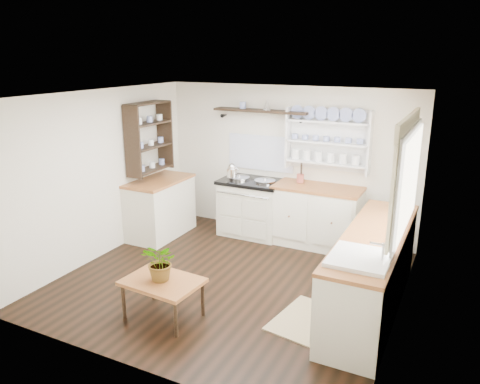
% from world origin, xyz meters
% --- Properties ---
extents(floor, '(4.00, 3.80, 0.01)m').
position_xyz_m(floor, '(0.00, 0.00, 0.00)').
color(floor, black).
rests_on(floor, ground).
extents(wall_back, '(4.00, 0.02, 2.30)m').
position_xyz_m(wall_back, '(0.00, 1.90, 1.15)').
color(wall_back, silver).
rests_on(wall_back, ground).
extents(wall_right, '(0.02, 3.80, 2.30)m').
position_xyz_m(wall_right, '(2.00, 0.00, 1.15)').
color(wall_right, silver).
rests_on(wall_right, ground).
extents(wall_left, '(0.02, 3.80, 2.30)m').
position_xyz_m(wall_left, '(-2.00, 0.00, 1.15)').
color(wall_left, silver).
rests_on(wall_left, ground).
extents(ceiling, '(4.00, 3.80, 0.01)m').
position_xyz_m(ceiling, '(0.00, 0.00, 2.30)').
color(ceiling, white).
rests_on(ceiling, wall_back).
extents(window, '(0.08, 1.55, 1.22)m').
position_xyz_m(window, '(1.95, 0.15, 1.56)').
color(window, white).
rests_on(window, wall_right).
extents(aga_cooker, '(0.98, 0.68, 0.91)m').
position_xyz_m(aga_cooker, '(-0.44, 1.57, 0.45)').
color(aga_cooker, beige).
rests_on(aga_cooker, floor).
extents(back_cabinets, '(1.27, 0.63, 0.90)m').
position_xyz_m(back_cabinets, '(0.60, 1.60, 0.46)').
color(back_cabinets, '#F0E8CF').
rests_on(back_cabinets, floor).
extents(right_cabinets, '(0.62, 2.43, 0.90)m').
position_xyz_m(right_cabinets, '(1.70, 0.10, 0.46)').
color(right_cabinets, '#F0E8CF').
rests_on(right_cabinets, floor).
extents(belfast_sink, '(0.55, 0.60, 0.45)m').
position_xyz_m(belfast_sink, '(1.70, -0.65, 0.80)').
color(belfast_sink, white).
rests_on(belfast_sink, right_cabinets).
extents(left_cabinets, '(0.62, 1.13, 0.90)m').
position_xyz_m(left_cabinets, '(-1.70, 0.90, 0.46)').
color(left_cabinets, '#F0E8CF').
rests_on(left_cabinets, floor).
extents(plate_rack, '(1.20, 0.22, 0.90)m').
position_xyz_m(plate_rack, '(0.65, 1.86, 1.56)').
color(plate_rack, white).
rests_on(plate_rack, wall_back).
extents(high_shelf, '(1.50, 0.29, 0.16)m').
position_xyz_m(high_shelf, '(-0.40, 1.78, 1.91)').
color(high_shelf, black).
rests_on(high_shelf, wall_back).
extents(left_shelving, '(0.28, 0.80, 1.05)m').
position_xyz_m(left_shelving, '(-1.84, 0.90, 1.55)').
color(left_shelving, black).
rests_on(left_shelving, wall_left).
extents(kettle, '(0.17, 0.17, 0.21)m').
position_xyz_m(kettle, '(-0.72, 1.45, 1.03)').
color(kettle, silver).
rests_on(kettle, aga_cooker).
extents(utensil_crock, '(0.11, 0.11, 0.12)m').
position_xyz_m(utensil_crock, '(0.30, 1.68, 0.97)').
color(utensil_crock, '#AD4D3F').
rests_on(utensil_crock, back_cabinets).
extents(center_table, '(0.84, 0.63, 0.44)m').
position_xyz_m(center_table, '(-0.26, -1.07, 0.39)').
color(center_table, brown).
rests_on(center_table, floor).
extents(potted_plant, '(0.43, 0.39, 0.42)m').
position_xyz_m(potted_plant, '(-0.26, -1.07, 0.65)').
color(potted_plant, '#3F7233').
rests_on(potted_plant, center_table).
extents(floor_rug, '(0.68, 0.93, 0.02)m').
position_xyz_m(floor_rug, '(1.13, -0.45, 0.01)').
color(floor_rug, '#967A57').
rests_on(floor_rug, floor).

